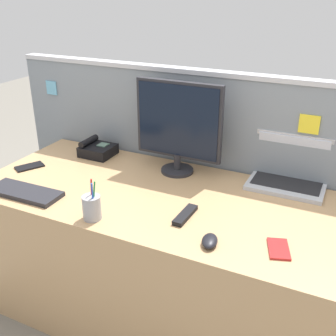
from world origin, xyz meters
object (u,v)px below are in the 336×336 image
(keyboard_main, at_px, (25,192))
(tv_remote, at_px, (185,215))
(desktop_monitor, at_px, (178,124))
(computer_mouse_right_hand, at_px, (210,241))
(desk_phone, at_px, (97,149))
(laptop, at_px, (289,172))
(cell_phone_red_case, at_px, (279,249))
(pen_cup, at_px, (92,207))
(cell_phone_black_slab, at_px, (30,167))

(keyboard_main, bearing_deg, tv_remote, 9.22)
(desktop_monitor, bearing_deg, tv_remote, -61.74)
(computer_mouse_right_hand, bearing_deg, desk_phone, 134.93)
(laptop, height_order, cell_phone_red_case, laptop)
(computer_mouse_right_hand, bearing_deg, cell_phone_red_case, 4.54)
(desk_phone, bearing_deg, keyboard_main, -93.39)
(computer_mouse_right_hand, xyz_separation_m, cell_phone_red_case, (0.25, 0.08, -0.01))
(cell_phone_red_case, distance_m, tv_remote, 0.41)
(computer_mouse_right_hand, relative_size, tv_remote, 0.59)
(laptop, relative_size, pen_cup, 2.03)
(laptop, distance_m, tv_remote, 0.61)
(computer_mouse_right_hand, bearing_deg, tv_remote, 125.50)
(desk_phone, xyz_separation_m, keyboard_main, (-0.03, -0.55, -0.02))
(desktop_monitor, distance_m, desk_phone, 0.56)
(pen_cup, distance_m, cell_phone_black_slab, 0.68)
(keyboard_main, height_order, computer_mouse_right_hand, computer_mouse_right_hand)
(laptop, bearing_deg, cell_phone_red_case, -82.33)
(cell_phone_red_case, bearing_deg, keyboard_main, 165.42)
(cell_phone_red_case, xyz_separation_m, cell_phone_black_slab, (-1.37, 0.17, 0.00))
(computer_mouse_right_hand, bearing_deg, desktop_monitor, 111.41)
(desktop_monitor, relative_size, desk_phone, 2.68)
(laptop, height_order, tv_remote, laptop)
(desktop_monitor, distance_m, pen_cup, 0.64)
(tv_remote, bearing_deg, desktop_monitor, 119.87)
(desktop_monitor, height_order, pen_cup, desktop_monitor)
(cell_phone_red_case, relative_size, cell_phone_black_slab, 0.91)
(keyboard_main, bearing_deg, computer_mouse_right_hand, -1.35)
(cell_phone_red_case, height_order, tv_remote, tv_remote)
(keyboard_main, height_order, cell_phone_black_slab, keyboard_main)
(desktop_monitor, relative_size, computer_mouse_right_hand, 4.78)
(computer_mouse_right_hand, relative_size, pen_cup, 0.56)
(laptop, bearing_deg, pen_cup, -134.45)
(pen_cup, distance_m, cell_phone_red_case, 0.77)
(pen_cup, relative_size, cell_phone_red_case, 1.36)
(pen_cup, bearing_deg, tv_remote, 27.48)
(cell_phone_red_case, bearing_deg, desk_phone, 139.13)
(laptop, xyz_separation_m, cell_phone_black_slab, (-1.30, -0.41, -0.06))
(desk_phone, xyz_separation_m, cell_phone_red_case, (1.14, -0.47, -0.03))
(computer_mouse_right_hand, distance_m, pen_cup, 0.52)
(desktop_monitor, distance_m, keyboard_main, 0.81)
(cell_phone_black_slab, bearing_deg, cell_phone_red_case, 22.13)
(pen_cup, bearing_deg, desktop_monitor, 77.89)
(desk_phone, bearing_deg, computer_mouse_right_hand, -31.72)
(desk_phone, height_order, computer_mouse_right_hand, desk_phone)
(laptop, bearing_deg, desktop_monitor, -169.72)
(laptop, distance_m, cell_phone_red_case, 0.59)
(computer_mouse_right_hand, height_order, cell_phone_red_case, computer_mouse_right_hand)
(desk_phone, relative_size, pen_cup, 1.00)
(desktop_monitor, relative_size, pen_cup, 2.67)
(desktop_monitor, bearing_deg, cell_phone_black_slab, -157.59)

